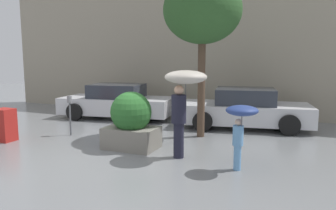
% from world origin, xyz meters
% --- Properties ---
extents(ground_plane, '(40.00, 40.00, 0.00)m').
position_xyz_m(ground_plane, '(0.00, 0.00, 0.00)').
color(ground_plane, slate).
extents(building_facade, '(18.00, 0.30, 6.00)m').
position_xyz_m(building_facade, '(0.00, 6.50, 3.00)').
color(building_facade, '#9E937F').
rests_on(building_facade, ground).
extents(planter_box, '(1.32, 1.04, 1.45)m').
position_xyz_m(planter_box, '(0.24, 0.85, 0.69)').
color(planter_box, gray).
rests_on(planter_box, ground).
extents(person_adult, '(0.95, 0.95, 2.01)m').
position_xyz_m(person_adult, '(1.72, 0.60, 1.55)').
color(person_adult, '#1E1E2D').
rests_on(person_adult, ground).
extents(person_child, '(0.64, 0.64, 1.35)m').
position_xyz_m(person_child, '(3.09, 0.20, 1.06)').
color(person_child, '#669ED1').
rests_on(person_child, ground).
extents(parked_car_near, '(4.39, 2.52, 1.29)m').
position_xyz_m(parked_car_near, '(2.46, 4.52, 0.60)').
color(parked_car_near, silver).
rests_on(parked_car_near, ground).
extents(parked_car_far, '(4.41, 2.43, 1.29)m').
position_xyz_m(parked_car_far, '(-2.34, 4.42, 0.60)').
color(parked_car_far, silver).
rests_on(parked_car_far, ground).
extents(street_tree, '(2.19, 2.19, 4.52)m').
position_xyz_m(street_tree, '(1.50, 2.73, 3.56)').
color(street_tree, brown).
rests_on(street_tree, ground).
extents(parking_meter, '(0.14, 0.14, 1.18)m').
position_xyz_m(parking_meter, '(-2.11, 1.39, 0.85)').
color(parking_meter, '#595B60').
rests_on(parking_meter, ground).
extents(newspaper_box, '(0.50, 0.44, 0.90)m').
position_xyz_m(newspaper_box, '(-3.34, 0.15, 0.45)').
color(newspaper_box, '#B2231E').
rests_on(newspaper_box, ground).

